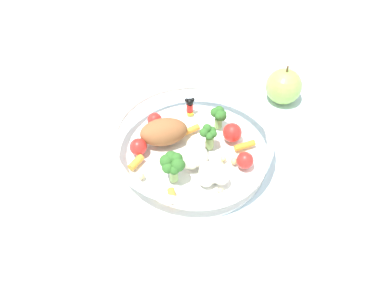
% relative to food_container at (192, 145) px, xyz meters
% --- Properties ---
extents(ground_plane, '(2.40, 2.40, 0.00)m').
position_rel_food_container_xyz_m(ground_plane, '(0.01, 0.00, -0.03)').
color(ground_plane, silver).
extents(food_container, '(0.26, 0.26, 0.06)m').
position_rel_food_container_xyz_m(food_container, '(0.00, 0.00, 0.00)').
color(food_container, white).
rests_on(food_container, ground_plane).
extents(loose_apple, '(0.07, 0.07, 0.08)m').
position_rel_food_container_xyz_m(loose_apple, '(0.11, 0.19, 0.00)').
color(loose_apple, '#8CB74C').
rests_on(loose_apple, ground_plane).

